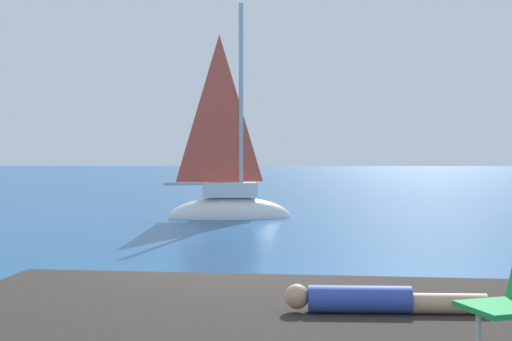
# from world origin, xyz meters

# --- Properties ---
(ground_plane) EXTENTS (160.00, 160.00, 0.00)m
(ground_plane) POSITION_xyz_m (0.00, 0.00, 0.00)
(ground_plane) COLOR navy
(boulder_seaward) EXTENTS (0.91, 1.02, 0.52)m
(boulder_seaward) POSITION_xyz_m (-1.98, -0.92, 0.00)
(boulder_seaward) COLOR #2B2A1F
(boulder_seaward) RESTS_ON ground
(sailboat_near) EXTENTS (3.80, 1.64, 6.93)m
(sailboat_near) POSITION_xyz_m (-0.84, 11.63, 0.38)
(sailboat_near) COLOR white
(sailboat_near) RESTS_ON ground
(person_sunbather) EXTENTS (1.76, 0.27, 0.25)m
(person_sunbather) POSITION_xyz_m (1.24, -2.88, 0.69)
(person_sunbather) COLOR #334CB2
(person_sunbather) RESTS_ON shore_ledge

